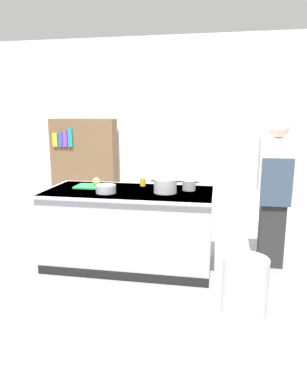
# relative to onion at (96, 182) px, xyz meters

# --- Properties ---
(ground_plane) EXTENTS (10.00, 10.00, 0.00)m
(ground_plane) POSITION_rel_onion_xyz_m (0.44, -0.13, -0.97)
(ground_plane) COLOR gray
(back_wall) EXTENTS (6.40, 0.12, 3.00)m
(back_wall) POSITION_rel_onion_xyz_m (0.44, 1.97, 0.53)
(back_wall) COLOR white
(back_wall) RESTS_ON ground_plane
(counter_island) EXTENTS (1.98, 0.98, 0.90)m
(counter_island) POSITION_rel_onion_xyz_m (0.44, -0.13, -0.50)
(counter_island) COLOR #B7BABF
(counter_island) RESTS_ON ground_plane
(cutting_board) EXTENTS (0.40, 0.28, 0.02)m
(cutting_board) POSITION_rel_onion_xyz_m (-0.04, -0.02, -0.06)
(cutting_board) COLOR green
(cutting_board) RESTS_ON counter_island
(onion) EXTENTS (0.09, 0.09, 0.09)m
(onion) POSITION_rel_onion_xyz_m (0.00, 0.00, 0.00)
(onion) COLOR tan
(onion) RESTS_ON cutting_board
(stock_pot) EXTENTS (0.32, 0.26, 0.16)m
(stock_pot) POSITION_rel_onion_xyz_m (0.87, -0.18, 0.01)
(stock_pot) COLOR #B7BABF
(stock_pot) RESTS_ON counter_island
(sauce_pan) EXTENTS (0.22, 0.15, 0.12)m
(sauce_pan) POSITION_rel_onion_xyz_m (1.12, 0.01, -0.01)
(sauce_pan) COLOR #99999E
(sauce_pan) RESTS_ON counter_island
(mixing_bowl) EXTENTS (0.22, 0.22, 0.09)m
(mixing_bowl) POSITION_rel_onion_xyz_m (0.22, -0.31, -0.02)
(mixing_bowl) COLOR #B7BABF
(mixing_bowl) RESTS_ON counter_island
(juice_cup) EXTENTS (0.07, 0.07, 0.10)m
(juice_cup) POSITION_rel_onion_xyz_m (0.54, 0.16, -0.02)
(juice_cup) COLOR yellow
(juice_cup) RESTS_ON counter_island
(trash_bin) EXTENTS (0.40, 0.40, 0.52)m
(trash_bin) POSITION_rel_onion_xyz_m (1.71, -1.00, -0.71)
(trash_bin) COLOR silver
(trash_bin) RESTS_ON ground_plane
(person_chef) EXTENTS (0.38, 0.25, 1.72)m
(person_chef) POSITION_rel_onion_xyz_m (2.08, 0.13, -0.05)
(person_chef) COLOR #2A2A2A
(person_chef) RESTS_ON ground_plane
(bookshelf) EXTENTS (1.10, 0.31, 1.70)m
(bookshelf) POSITION_rel_onion_xyz_m (-0.80, 1.67, -0.11)
(bookshelf) COLOR brown
(bookshelf) RESTS_ON ground_plane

